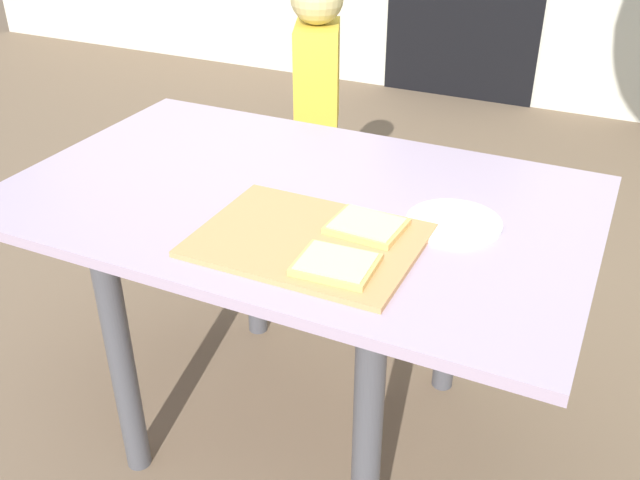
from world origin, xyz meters
name	(u,v)px	position (x,y,z in m)	size (l,w,h in m)	color
ground_plane	(301,420)	(0.00, 0.00, 0.00)	(16.00, 16.00, 0.00)	brown
dining_table	(297,234)	(0.00, 0.00, 0.59)	(1.31, 0.82, 0.69)	#AD97AC
cutting_board	(308,240)	(0.12, -0.18, 0.70)	(0.44, 0.33, 0.01)	tan
pizza_slice_near_right	(336,264)	(0.21, -0.26, 0.71)	(0.15, 0.13, 0.02)	#DEB05D
pizza_slice_far_right	(367,226)	(0.21, -0.10, 0.71)	(0.15, 0.13, 0.02)	#DEB05D
plate_white_right	(454,222)	(0.36, 0.02, 0.70)	(0.20, 0.20, 0.01)	white
child_left	(317,106)	(-0.32, 0.79, 0.60)	(0.22, 0.28, 1.04)	#3D1F46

